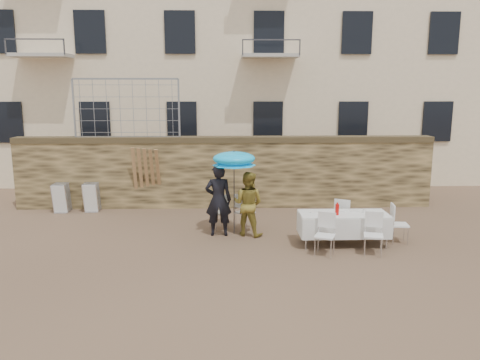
{
  "coord_description": "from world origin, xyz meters",
  "views": [
    {
      "loc": [
        0.08,
        -9.55,
        3.67
      ],
      "look_at": [
        0.4,
        2.2,
        1.4
      ],
      "focal_mm": 35.0,
      "sensor_mm": 36.0,
      "label": 1
    }
  ],
  "objects_px": {
    "couple_chair_right": "(245,211)",
    "soda_bottle": "(337,210)",
    "couple_chair_left": "(219,211)",
    "table_chair_side": "(399,223)",
    "chair_stack_right": "(93,196)",
    "table_chair_front_left": "(325,235)",
    "woman_dress": "(248,204)",
    "man_suit": "(218,200)",
    "chair_stack_left": "(64,196)",
    "banquet_table": "(344,215)",
    "table_chair_front_right": "(374,234)",
    "table_chair_back": "(343,216)",
    "umbrella": "(234,161)"
  },
  "relations": [
    {
      "from": "table_chair_front_right",
      "to": "soda_bottle",
      "type": "bearing_deg",
      "value": 154.72
    },
    {
      "from": "table_chair_back",
      "to": "banquet_table",
      "type": "bearing_deg",
      "value": 104.0
    },
    {
      "from": "chair_stack_left",
      "to": "chair_stack_right",
      "type": "bearing_deg",
      "value": 0.0
    },
    {
      "from": "table_chair_side",
      "to": "couple_chair_right",
      "type": "bearing_deg",
      "value": 77.76
    },
    {
      "from": "chair_stack_right",
      "to": "woman_dress",
      "type": "bearing_deg",
      "value": -29.23
    },
    {
      "from": "woman_dress",
      "to": "couple_chair_right",
      "type": "distance_m",
      "value": 0.65
    },
    {
      "from": "table_chair_side",
      "to": "chair_stack_right",
      "type": "distance_m",
      "value": 8.96
    },
    {
      "from": "couple_chair_left",
      "to": "table_chair_front_left",
      "type": "xyz_separation_m",
      "value": [
        2.41,
        -2.12,
        0.0
      ]
    },
    {
      "from": "chair_stack_left",
      "to": "soda_bottle",
      "type": "bearing_deg",
      "value": -25.13
    },
    {
      "from": "banquet_table",
      "to": "woman_dress",
      "type": "bearing_deg",
      "value": 160.14
    },
    {
      "from": "umbrella",
      "to": "soda_bottle",
      "type": "xyz_separation_m",
      "value": [
        2.41,
        -1.07,
        -1.0
      ]
    },
    {
      "from": "couple_chair_left",
      "to": "table_chair_side",
      "type": "distance_m",
      "value": 4.59
    },
    {
      "from": "woman_dress",
      "to": "man_suit",
      "type": "bearing_deg",
      "value": 24.3
    },
    {
      "from": "couple_chair_left",
      "to": "table_chair_front_left",
      "type": "distance_m",
      "value": 3.2
    },
    {
      "from": "chair_stack_right",
      "to": "umbrella",
      "type": "bearing_deg",
      "value": -30.19
    },
    {
      "from": "man_suit",
      "to": "chair_stack_left",
      "type": "relative_size",
      "value": 2.0
    },
    {
      "from": "soda_bottle",
      "to": "chair_stack_left",
      "type": "xyz_separation_m",
      "value": [
        -7.62,
        3.57,
        -0.45
      ]
    },
    {
      "from": "couple_chair_right",
      "to": "soda_bottle",
      "type": "xyz_separation_m",
      "value": [
        2.11,
        -1.52,
        0.43
      ]
    },
    {
      "from": "woman_dress",
      "to": "table_chair_back",
      "type": "height_order",
      "value": "woman_dress"
    },
    {
      "from": "couple_chair_left",
      "to": "banquet_table",
      "type": "bearing_deg",
      "value": 125.19
    },
    {
      "from": "soda_bottle",
      "to": "couple_chair_right",
      "type": "bearing_deg",
      "value": 144.28
    },
    {
      "from": "chair_stack_right",
      "to": "man_suit",
      "type": "bearing_deg",
      "value": -33.7
    },
    {
      "from": "umbrella",
      "to": "soda_bottle",
      "type": "distance_m",
      "value": 2.82
    },
    {
      "from": "couple_chair_left",
      "to": "man_suit",
      "type": "bearing_deg",
      "value": 59.61
    },
    {
      "from": "couple_chair_left",
      "to": "couple_chair_right",
      "type": "relative_size",
      "value": 1.0
    },
    {
      "from": "banquet_table",
      "to": "table_chair_side",
      "type": "relative_size",
      "value": 2.19
    },
    {
      "from": "table_chair_front_right",
      "to": "table_chair_side",
      "type": "relative_size",
      "value": 1.0
    },
    {
      "from": "table_chair_front_right",
      "to": "table_chair_side",
      "type": "distance_m",
      "value": 1.24
    },
    {
      "from": "soda_bottle",
      "to": "table_chair_front_left",
      "type": "bearing_deg",
      "value": -123.69
    },
    {
      "from": "chair_stack_left",
      "to": "couple_chair_right",
      "type": "bearing_deg",
      "value": -20.48
    },
    {
      "from": "umbrella",
      "to": "chair_stack_left",
      "type": "xyz_separation_m",
      "value": [
        -5.21,
        2.51,
        -1.45
      ]
    },
    {
      "from": "couple_chair_right",
      "to": "banquet_table",
      "type": "relative_size",
      "value": 0.46
    },
    {
      "from": "couple_chair_right",
      "to": "soda_bottle",
      "type": "bearing_deg",
      "value": -176.49
    },
    {
      "from": "couple_chair_left",
      "to": "table_chair_front_right",
      "type": "height_order",
      "value": "same"
    },
    {
      "from": "chair_stack_right",
      "to": "table_chair_front_left",
      "type": "bearing_deg",
      "value": -33.45
    },
    {
      "from": "woman_dress",
      "to": "chair_stack_right",
      "type": "relative_size",
      "value": 1.79
    },
    {
      "from": "banquet_table",
      "to": "table_chair_side",
      "type": "xyz_separation_m",
      "value": [
        1.4,
        0.1,
        -0.25
      ]
    },
    {
      "from": "umbrella",
      "to": "table_chair_back",
      "type": "bearing_deg",
      "value": -2.35
    },
    {
      "from": "table_chair_back",
      "to": "chair_stack_left",
      "type": "height_order",
      "value": "table_chair_back"
    },
    {
      "from": "table_chair_front_right",
      "to": "woman_dress",
      "type": "bearing_deg",
      "value": 165.74
    },
    {
      "from": "soda_bottle",
      "to": "chair_stack_right",
      "type": "xyz_separation_m",
      "value": [
        -6.72,
        3.57,
        -0.45
      ]
    },
    {
      "from": "umbrella",
      "to": "table_chair_front_right",
      "type": "relative_size",
      "value": 2.11
    },
    {
      "from": "man_suit",
      "to": "woman_dress",
      "type": "height_order",
      "value": "man_suit"
    },
    {
      "from": "table_chair_front_left",
      "to": "chair_stack_left",
      "type": "xyz_separation_m",
      "value": [
        -7.22,
        4.17,
        -0.02
      ]
    },
    {
      "from": "woman_dress",
      "to": "soda_bottle",
      "type": "bearing_deg",
      "value": 179.16
    },
    {
      "from": "couple_chair_right",
      "to": "banquet_table",
      "type": "bearing_deg",
      "value": -171.39
    },
    {
      "from": "banquet_table",
      "to": "table_chair_front_left",
      "type": "height_order",
      "value": "table_chair_front_left"
    },
    {
      "from": "table_chair_side",
      "to": "banquet_table",
      "type": "bearing_deg",
      "value": 100.69
    },
    {
      "from": "banquet_table",
      "to": "table_chair_back",
      "type": "distance_m",
      "value": 0.86
    },
    {
      "from": "table_chair_front_right",
      "to": "table_chair_front_left",
      "type": "bearing_deg",
      "value": -164.68
    }
  ]
}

